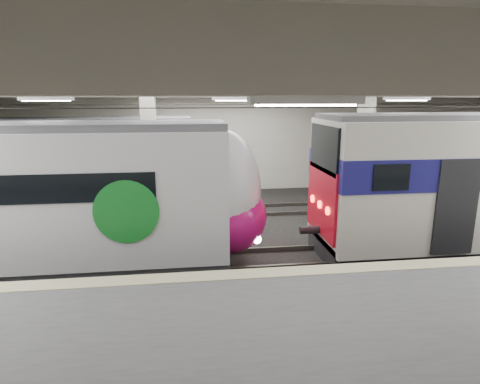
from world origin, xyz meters
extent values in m
cube|color=black|center=(0.00, 0.00, -0.05)|extent=(36.00, 24.00, 0.10)
cube|color=silver|center=(0.00, 0.00, 5.55)|extent=(36.00, 24.00, 0.20)
cube|color=beige|center=(0.00, 10.00, 2.75)|extent=(30.00, 0.10, 5.50)
cube|color=beige|center=(0.00, -3.25, 1.11)|extent=(30.00, 0.50, 0.02)
cube|color=beige|center=(-3.00, 3.00, 2.75)|extent=(0.50, 0.50, 5.50)
cube|color=beige|center=(5.00, 3.00, 2.75)|extent=(0.50, 0.50, 5.50)
cube|color=beige|center=(0.00, 0.00, 5.25)|extent=(30.00, 18.00, 0.50)
cube|color=#59544C|center=(0.00, 0.00, 0.08)|extent=(30.00, 1.52, 0.16)
cube|color=#59544C|center=(0.00, 5.50, 0.08)|extent=(30.00, 1.52, 0.16)
cylinder|color=black|center=(0.00, 0.00, 4.70)|extent=(30.00, 0.03, 0.03)
cylinder|color=black|center=(0.00, 5.50, 4.70)|extent=(30.00, 0.03, 0.03)
cube|color=white|center=(0.00, -2.00, 4.92)|extent=(26.00, 8.40, 0.12)
cube|color=silver|center=(-6.64, 0.00, 2.31)|extent=(12.08, 2.69, 3.62)
ellipsoid|color=silver|center=(-0.60, 0.00, 2.31)|extent=(2.14, 2.64, 3.55)
ellipsoid|color=#AD0E60|center=(-0.48, 0.00, 1.51)|extent=(2.27, 2.69, 2.17)
cylinder|color=#167C26|center=(-3.26, -1.38, 2.13)|extent=(1.67, 0.06, 1.67)
cube|color=black|center=(-6.64, 0.00, 0.35)|extent=(12.08, 1.89, 0.70)
cube|color=#B60C1E|center=(2.39, 0.00, 1.88)|extent=(0.08, 2.52, 2.11)
cube|color=black|center=(2.39, 0.00, 3.50)|extent=(0.08, 2.37, 1.38)
cube|color=silver|center=(-8.00, 5.50, 2.26)|extent=(13.03, 2.84, 3.52)
cube|color=#167C26|center=(-8.00, 5.50, 2.73)|extent=(13.07, 2.90, 0.74)
cube|color=#4C4C51|center=(-8.00, 5.50, 4.12)|extent=(13.02, 2.38, 0.16)
cube|color=black|center=(-8.00, 5.50, 0.30)|extent=(13.02, 2.56, 0.60)
camera|label=1|loc=(-1.63, -11.53, 4.99)|focal=30.00mm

